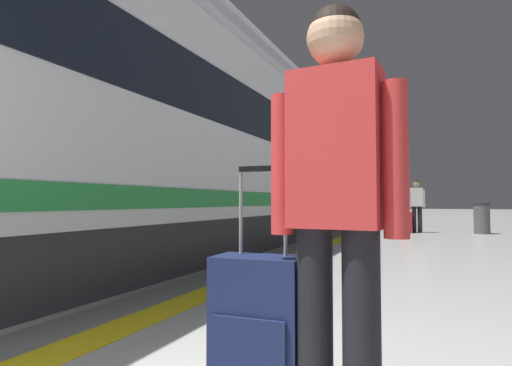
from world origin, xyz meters
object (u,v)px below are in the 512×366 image
Objects in this scene: traveller_foreground at (336,190)px; suitcase_near at (406,221)px; high_speed_train at (217,130)px; passenger_near at (417,202)px; rolling_suitcase_foreground at (258,335)px; waste_bin at (482,218)px.

traveller_foreground reaches higher than suitcase_near.
high_speed_train is 19.93× the size of passenger_near.
traveller_foreground is at bearing -89.17° from passenger_near.
rolling_suitcase_foreground is at bearing -90.78° from passenger_near.
rolling_suitcase_foreground is at bearing -89.29° from suitcase_near.
passenger_near is at bearing -174.10° from waste_bin.
high_speed_train is 18.80× the size of traveller_foreground.
rolling_suitcase_foreground is (3.65, -6.48, -2.11)m from high_speed_train.
passenger_near is at bearing 35.10° from suitcase_near.
waste_bin is (1.80, 0.19, -0.49)m from passenger_near.
waste_bin is at bearing 10.98° from suitcase_near.
high_speed_train is at bearing -132.55° from waste_bin.
high_speed_train reaches higher than traveller_foreground.
waste_bin is at bearing 81.13° from rolling_suitcase_foreground.
passenger_near is 1.79× the size of waste_bin.
passenger_near is (3.82, 5.93, -1.56)m from high_speed_train.
rolling_suitcase_foreground is at bearing 171.33° from traveller_foreground.
high_speed_train is 29.11× the size of rolling_suitcase_foreground.
high_speed_train is at bearing 121.46° from traveller_foreground.
traveller_foreground is 0.71m from rolling_suitcase_foreground.
waste_bin is (1.62, 12.64, -0.55)m from traveller_foreground.
rolling_suitcase_foreground reaches higher than suitcase_near.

